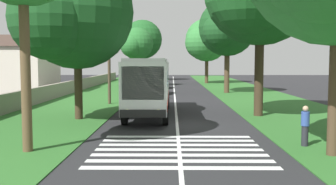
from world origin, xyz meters
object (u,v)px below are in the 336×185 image
(roadside_tree_left_3, at_px, (141,40))
(pedestrian, at_px, (305,125))
(coach_bus, at_px, (149,83))
(trailing_car_0, at_px, (160,88))
(utility_pole, at_px, (109,57))
(roadside_tree_right_2, at_px, (226,29))
(roadside_building, at_px, (8,64))
(roadside_tree_right_3, at_px, (205,41))
(roadside_tree_left_2, at_px, (136,45))
(trailing_car_1, at_px, (162,83))
(roadside_tree_left_0, at_px, (73,16))

(roadside_tree_left_3, height_order, pedestrian, roadside_tree_left_3)
(coach_bus, distance_m, trailing_car_0, 17.29)
(coach_bus, bearing_deg, utility_pole, 29.24)
(trailing_car_0, relative_size, pedestrian, 2.54)
(roadside_tree_right_2, xyz_separation_m, roadside_building, (0.96, 25.09, -3.91))
(roadside_tree_right_3, xyz_separation_m, pedestrian, (-46.74, -0.17, -5.88))
(roadside_tree_left_2, bearing_deg, roadside_tree_left_3, 2.08)
(trailing_car_1, relative_size, utility_pole, 0.57)
(roadside_building, bearing_deg, roadside_tree_left_0, -148.58)
(roadside_tree_right_2, bearing_deg, roadside_tree_left_2, 44.55)
(pedestrian, bearing_deg, utility_pole, 33.82)
(trailing_car_1, height_order, roadside_building, roadside_building)
(roadside_tree_left_2, bearing_deg, roadside_tree_right_3, -54.37)
(roadside_tree_left_3, bearing_deg, roadside_tree_left_2, -177.92)
(roadside_tree_left_0, height_order, pedestrian, roadside_tree_left_0)
(trailing_car_0, bearing_deg, roadside_tree_right_3, -18.54)
(roadside_tree_left_2, bearing_deg, pedestrian, -164.83)
(coach_bus, bearing_deg, roadside_tree_right_2, -22.31)
(utility_pole, distance_m, pedestrian, 19.57)
(roadside_tree_left_3, height_order, roadside_building, roadside_tree_left_3)
(trailing_car_0, distance_m, roadside_tree_right_2, 9.92)
(trailing_car_1, distance_m, roadside_tree_left_3, 21.33)
(trailing_car_0, relative_size, trailing_car_1, 1.00)
(roadside_tree_left_3, bearing_deg, roadside_tree_right_2, -156.86)
(roadside_tree_right_3, xyz_separation_m, roadside_building, (-17.87, 24.42, -3.54))
(coach_bus, xyz_separation_m, roadside_tree_right_3, (37.29, -6.90, 4.64))
(roadside_tree_left_2, xyz_separation_m, roadside_tree_right_2, (-11.32, -11.15, 1.23))
(roadside_tree_left_2, bearing_deg, roadside_tree_right_2, -135.45)
(roadside_tree_left_0, height_order, roadside_building, roadside_tree_left_0)
(coach_bus, distance_m, roadside_tree_left_3, 46.40)
(utility_pole, bearing_deg, roadside_tree_right_3, -19.05)
(roadside_tree_right_3, bearing_deg, roadside_building, 126.20)
(roadside_tree_left_3, relative_size, roadside_tree_right_2, 1.06)
(roadside_tree_left_0, xyz_separation_m, roadside_tree_right_3, (39.27, -11.34, 0.47))
(roadside_tree_left_0, bearing_deg, roadside_tree_right_2, -30.46)
(trailing_car_1, bearing_deg, roadside_tree_left_3, 12.32)
(trailing_car_0, xyz_separation_m, roadside_tree_left_3, (28.69, 4.33, 6.72))
(roadside_tree_left_3, bearing_deg, pedestrian, -168.54)
(roadside_tree_left_0, xyz_separation_m, roadside_building, (21.40, 13.07, -3.07))
(coach_bus, distance_m, roadside_tree_right_2, 20.57)
(roadside_tree_left_3, xyz_separation_m, roadside_building, (-26.49, 13.36, -4.14))
(coach_bus, height_order, roadside_tree_left_0, roadside_tree_left_0)
(roadside_tree_right_2, distance_m, roadside_building, 25.41)
(trailing_car_0, distance_m, roadside_building, 18.01)
(coach_bus, relative_size, roadside_tree_right_3, 1.07)
(utility_pole, height_order, roadside_building, utility_pole)
(trailing_car_1, height_order, pedestrian, pedestrian)
(coach_bus, bearing_deg, roadside_tree_left_2, 6.84)
(roadside_tree_left_2, relative_size, roadside_tree_right_3, 0.80)
(roadside_tree_right_2, bearing_deg, roadside_tree_left_3, 23.14)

